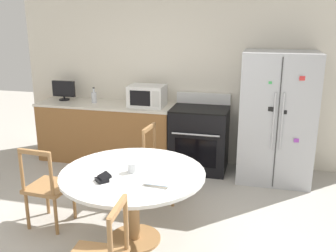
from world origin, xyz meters
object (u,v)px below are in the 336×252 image
(dining_chair_left, at_px, (48,187))
(refrigerator, at_px, (277,117))
(oven_range, at_px, (199,138))
(dining_chair_far, at_px, (162,164))
(counter_bottle, at_px, (94,97))
(wallet, at_px, (103,178))
(microwave, at_px, (147,96))
(countertop_tv, at_px, (64,90))
(candle_glass, at_px, (133,168))

(dining_chair_left, bearing_deg, refrigerator, 42.63)
(oven_range, bearing_deg, dining_chair_far, -105.84)
(counter_bottle, bearing_deg, wallet, -63.65)
(counter_bottle, bearing_deg, dining_chair_left, -79.70)
(microwave, distance_m, countertop_tv, 1.39)
(wallet, bearing_deg, dining_chair_far, 80.28)
(microwave, bearing_deg, wallet, -82.88)
(microwave, xyz_separation_m, dining_chair_far, (0.49, -1.04, -0.62))
(microwave, xyz_separation_m, countertop_tv, (-1.39, 0.09, 0.01))
(oven_range, bearing_deg, refrigerator, -3.52)
(wallet, bearing_deg, oven_range, 77.46)
(dining_chair_left, height_order, wallet, dining_chair_left)
(dining_chair_left, distance_m, dining_chair_far, 1.34)
(candle_glass, bearing_deg, microwave, 103.20)
(refrigerator, relative_size, wallet, 9.94)
(refrigerator, relative_size, countertop_tv, 4.73)
(counter_bottle, bearing_deg, countertop_tv, 173.36)
(countertop_tv, distance_m, wallet, 2.91)
(oven_range, xyz_separation_m, counter_bottle, (-1.64, 0.04, 0.52))
(oven_range, xyz_separation_m, wallet, (-0.50, -2.26, 0.29))
(refrigerator, bearing_deg, dining_chair_far, -144.22)
(microwave, height_order, wallet, microwave)
(counter_bottle, height_order, dining_chair_left, counter_bottle)
(microwave, xyz_separation_m, counter_bottle, (-0.85, 0.02, -0.07))
(dining_chair_left, xyz_separation_m, dining_chair_far, (0.99, 0.91, 0.00))
(countertop_tv, height_order, dining_chair_far, countertop_tv)
(countertop_tv, distance_m, dining_chair_left, 2.31)
(refrigerator, height_order, candle_glass, refrigerator)
(counter_bottle, relative_size, wallet, 1.34)
(wallet, bearing_deg, microwave, 97.12)
(refrigerator, distance_m, oven_range, 1.12)
(oven_range, xyz_separation_m, microwave, (-0.79, 0.01, 0.59))
(dining_chair_left, bearing_deg, candle_glass, 0.37)
(countertop_tv, bearing_deg, counter_bottle, -6.64)
(refrigerator, relative_size, oven_range, 1.61)
(counter_bottle, xyz_separation_m, wallet, (1.14, -2.29, -0.23))
(oven_range, xyz_separation_m, dining_chair_left, (-1.28, -1.94, -0.03))
(refrigerator, bearing_deg, candle_glass, -125.12)
(countertop_tv, relative_size, dining_chair_far, 0.41)
(oven_range, distance_m, countertop_tv, 2.26)
(wallet, bearing_deg, candle_glass, 54.43)
(refrigerator, xyz_separation_m, microwave, (-1.83, 0.08, 0.19))
(oven_range, height_order, countertop_tv, countertop_tv)
(refrigerator, distance_m, counter_bottle, 2.69)
(counter_bottle, bearing_deg, candle_glass, -56.92)
(dining_chair_left, height_order, dining_chair_far, same)
(countertop_tv, height_order, counter_bottle, countertop_tv)
(dining_chair_far, relative_size, candle_glass, 9.40)
(wallet, bearing_deg, counter_bottle, 116.35)
(dining_chair_far, bearing_deg, wallet, -4.48)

